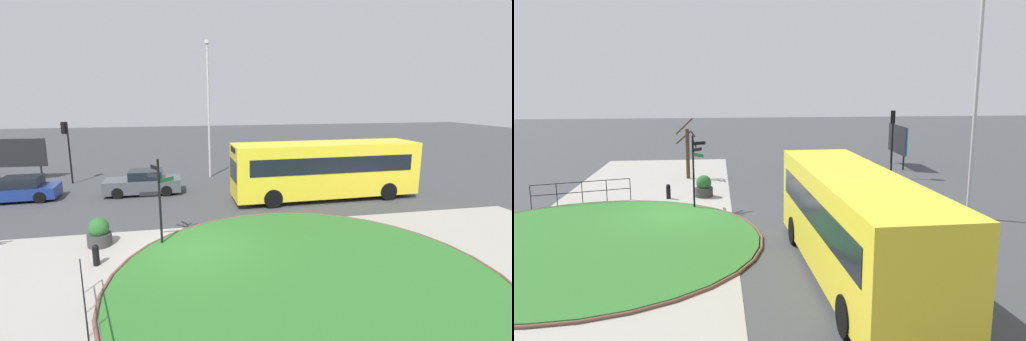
% 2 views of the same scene
% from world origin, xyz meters
% --- Properties ---
extents(ground, '(120.00, 120.00, 0.00)m').
position_xyz_m(ground, '(0.00, 0.00, 0.00)').
color(ground, '#3D3F42').
extents(sidewalk_paving, '(32.00, 8.52, 0.02)m').
position_xyz_m(sidewalk_paving, '(0.00, -1.74, 0.01)').
color(sidewalk_paving, '#9E998E').
rests_on(sidewalk_paving, ground).
extents(grass_island, '(12.40, 12.40, 0.10)m').
position_xyz_m(grass_island, '(3.46, -2.77, 0.05)').
color(grass_island, '#2D6B28').
rests_on(grass_island, ground).
extents(grass_kerb_ring, '(12.71, 12.71, 0.11)m').
position_xyz_m(grass_kerb_ring, '(3.46, -2.77, 0.06)').
color(grass_kerb_ring, brown).
rests_on(grass_kerb_ring, ground).
extents(signpost_directional, '(1.29, 0.62, 3.45)m').
position_xyz_m(signpost_directional, '(-1.30, 0.86, 2.01)').
color(signpost_directional, black).
rests_on(signpost_directional, ground).
extents(bollard_foreground, '(0.22, 0.22, 0.77)m').
position_xyz_m(bollard_foreground, '(-3.38, -0.58, 0.40)').
color(bollard_foreground, black).
rests_on(bollard_foreground, ground).
extents(railing_grass_edge, '(1.31, 4.35, 1.12)m').
position_xyz_m(railing_grass_edge, '(-2.73, -4.60, 0.71)').
color(railing_grass_edge, black).
rests_on(railing_grass_edge, ground).
extents(bus_yellow, '(10.56, 2.78, 3.19)m').
position_xyz_m(bus_yellow, '(7.51, 5.89, 1.72)').
color(bus_yellow, yellow).
rests_on(bus_yellow, ground).
extents(car_near_lane, '(4.43, 1.89, 1.44)m').
position_xyz_m(car_near_lane, '(-2.71, 8.89, 0.67)').
color(car_near_lane, '#474C51').
rests_on(car_near_lane, ground).
extents(car_far_lane, '(4.03, 2.06, 1.35)m').
position_xyz_m(car_far_lane, '(-9.33, 8.76, 0.63)').
color(car_far_lane, navy).
rests_on(car_far_lane, ground).
extents(traffic_light_near, '(0.48, 0.32, 4.11)m').
position_xyz_m(traffic_light_near, '(-7.82, 12.60, 3.00)').
color(traffic_light_near, black).
rests_on(traffic_light_near, ground).
extents(lamppost_tall, '(0.32, 0.32, 9.46)m').
position_xyz_m(lamppost_tall, '(1.52, 12.71, 5.03)').
color(lamppost_tall, '#B7B7BC').
rests_on(lamppost_tall, ground).
extents(billboard_right, '(3.77, 0.34, 2.90)m').
position_xyz_m(billboard_right, '(-11.52, 14.36, 1.88)').
color(billboard_right, black).
rests_on(billboard_right, ground).
extents(planter_near_signpost, '(0.91, 0.91, 1.14)m').
position_xyz_m(planter_near_signpost, '(-3.63, 1.19, 0.52)').
color(planter_near_signpost, '#383838').
rests_on(planter_near_signpost, ground).
extents(street_tree_bare, '(1.27, 1.27, 3.66)m').
position_xyz_m(street_tree_bare, '(-8.73, 0.13, 1.79)').
color(street_tree_bare, '#423323').
rests_on(street_tree_bare, ground).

